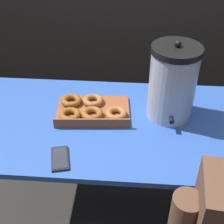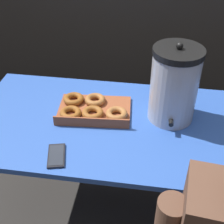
# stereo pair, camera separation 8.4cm
# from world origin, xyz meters

# --- Properties ---
(ground_plane) EXTENTS (12.00, 12.00, 0.00)m
(ground_plane) POSITION_xyz_m (0.00, 0.00, 0.00)
(ground_plane) COLOR #2D2B28
(folding_table) EXTENTS (1.46, 0.72, 0.71)m
(folding_table) POSITION_xyz_m (0.00, 0.00, 0.66)
(folding_table) COLOR #2D56B2
(folding_table) RESTS_ON ground
(donut_box) EXTENTS (0.37, 0.27, 0.05)m
(donut_box) POSITION_xyz_m (-0.15, 0.06, 0.73)
(donut_box) COLOR brown
(donut_box) RESTS_ON folding_table
(coffee_urn) EXTENTS (0.22, 0.25, 0.39)m
(coffee_urn) POSITION_xyz_m (0.23, 0.09, 0.89)
(coffee_urn) COLOR #B7B7BC
(coffee_urn) RESTS_ON folding_table
(cell_phone) EXTENTS (0.10, 0.15, 0.01)m
(cell_phone) POSITION_xyz_m (-0.24, -0.26, 0.71)
(cell_phone) COLOR black
(cell_phone) RESTS_ON folding_table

